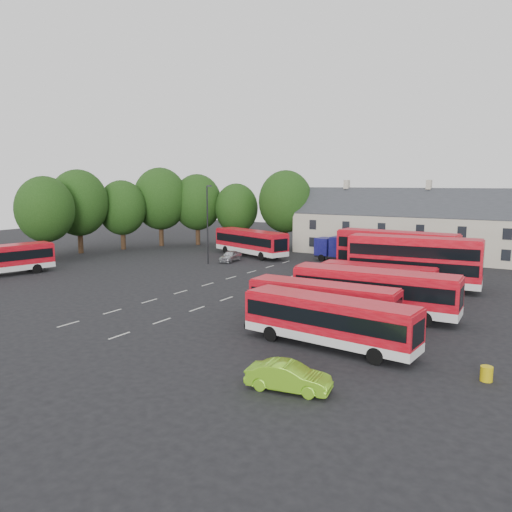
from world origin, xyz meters
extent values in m
plane|color=black|center=(0.00, 0.00, 0.00)|extent=(140.00, 140.00, 0.00)
cube|color=beige|center=(0.00, -14.00, 0.01)|extent=(0.15, 1.80, 0.01)
cube|color=beige|center=(0.00, -10.00, 0.01)|extent=(0.15, 1.80, 0.01)
cube|color=beige|center=(0.00, -6.00, 0.01)|extent=(0.15, 1.80, 0.01)
cube|color=beige|center=(0.00, -2.00, 0.01)|extent=(0.15, 1.80, 0.01)
cube|color=beige|center=(0.00, 2.00, 0.01)|extent=(0.15, 1.80, 0.01)
cube|color=beige|center=(0.00, 6.00, 0.01)|extent=(0.15, 1.80, 0.01)
cube|color=beige|center=(0.00, 10.00, 0.01)|extent=(0.15, 1.80, 0.01)
cube|color=beige|center=(0.00, 14.00, 0.01)|extent=(0.15, 1.80, 0.01)
cube|color=beige|center=(0.00, 18.00, 0.01)|extent=(0.15, 1.80, 0.01)
cube|color=beige|center=(5.00, -14.00, 0.01)|extent=(0.15, 1.80, 0.01)
cube|color=beige|center=(5.00, -10.00, 0.01)|extent=(0.15, 1.80, 0.01)
cube|color=beige|center=(5.00, -6.00, 0.01)|extent=(0.15, 1.80, 0.01)
cube|color=beige|center=(5.00, -2.00, 0.01)|extent=(0.15, 1.80, 0.01)
cube|color=beige|center=(5.00, 2.00, 0.01)|extent=(0.15, 1.80, 0.01)
cube|color=beige|center=(5.00, 6.00, 0.01)|extent=(0.15, 1.80, 0.01)
cube|color=beige|center=(5.00, 10.00, 0.01)|extent=(0.15, 1.80, 0.01)
cube|color=beige|center=(5.00, 14.00, 0.01)|extent=(0.15, 1.80, 0.01)
cube|color=beige|center=(5.00, 18.00, 0.01)|extent=(0.15, 1.80, 0.01)
cylinder|color=black|center=(-27.00, 4.00, 1.92)|extent=(0.70, 0.70, 3.85)
ellipsoid|color=#18360E|center=(-27.00, 4.00, 6.39)|extent=(7.26, 7.26, 8.35)
cylinder|color=black|center=(-28.00, 10.00, 2.10)|extent=(0.70, 0.70, 4.20)
ellipsoid|color=#18360E|center=(-28.00, 10.00, 6.97)|extent=(7.92, 7.92, 9.11)
cylinder|color=black|center=(-26.00, 16.00, 1.84)|extent=(0.70, 0.70, 3.67)
ellipsoid|color=#18360E|center=(-26.00, 16.00, 6.10)|extent=(6.93, 6.93, 7.97)
cylinder|color=black|center=(-24.00, 22.00, 2.19)|extent=(0.70, 0.70, 4.38)
ellipsoid|color=#18360E|center=(-24.00, 22.00, 7.26)|extent=(8.25, 8.25, 9.49)
cylinder|color=black|center=(-20.00, 26.00, 2.01)|extent=(0.70, 0.70, 4.02)
ellipsoid|color=#18360E|center=(-20.00, 26.00, 6.68)|extent=(7.59, 7.59, 8.73)
cylinder|color=black|center=(-14.00, 28.00, 1.75)|extent=(0.70, 0.70, 3.50)
ellipsoid|color=#18360E|center=(-14.00, 28.00, 5.81)|extent=(6.60, 6.60, 7.59)
cylinder|color=black|center=(-6.00, 29.00, 2.10)|extent=(0.70, 0.70, 4.20)
ellipsoid|color=#18360E|center=(-6.00, 29.00, 6.97)|extent=(7.92, 7.92, 9.11)
cube|color=beige|center=(14.00, 30.00, 2.75)|extent=(35.00, 7.00, 5.50)
cube|color=#2D3035|center=(14.00, 30.00, 5.50)|extent=(35.70, 7.13, 7.13)
cube|color=beige|center=(3.00, 30.00, 9.46)|extent=(0.60, 0.90, 1.20)
cube|color=beige|center=(14.00, 30.00, 9.46)|extent=(0.60, 0.90, 1.20)
cube|color=silver|center=(17.35, -9.07, 0.75)|extent=(10.81, 3.28, 0.53)
cube|color=#B70B19|center=(17.35, -9.07, 1.96)|extent=(10.81, 3.28, 1.89)
cube|color=black|center=(17.35, -9.07, 2.01)|extent=(10.39, 3.30, 0.92)
cube|color=#B70B19|center=(17.35, -9.07, 2.95)|extent=(10.59, 3.16, 0.12)
cylinder|color=black|center=(13.86, -9.88, 0.48)|extent=(0.99, 0.35, 0.97)
cylinder|color=black|center=(20.83, -8.26, 0.48)|extent=(0.99, 0.35, 0.97)
cube|color=silver|center=(15.08, -4.92, 0.73)|extent=(10.41, 2.58, 0.52)
cube|color=#B70B19|center=(15.08, -4.92, 1.91)|extent=(10.41, 2.58, 1.84)
cube|color=black|center=(15.08, -4.92, 1.95)|extent=(9.99, 2.62, 0.89)
cube|color=#B70B19|center=(15.08, -4.92, 2.87)|extent=(10.20, 2.48, 0.11)
cylinder|color=black|center=(11.79, -6.05, 0.47)|extent=(0.95, 0.28, 0.94)
cylinder|color=black|center=(18.37, -3.78, 0.47)|extent=(0.95, 0.28, 0.94)
cube|color=silver|center=(17.34, -0.68, 0.84)|extent=(12.04, 3.21, 0.60)
cube|color=#B70B19|center=(17.34, -0.68, 2.20)|extent=(12.04, 3.21, 2.12)
cube|color=black|center=(17.34, -0.68, 2.25)|extent=(11.57, 3.25, 1.03)
cube|color=#B70B19|center=(17.34, -0.68, 3.31)|extent=(11.80, 3.09, 0.13)
cylinder|color=black|center=(13.58, -2.06, 0.54)|extent=(1.10, 0.35, 1.09)
cylinder|color=black|center=(21.11, 0.71, 0.54)|extent=(1.10, 0.35, 1.09)
cube|color=silver|center=(14.57, 2.87, 0.70)|extent=(10.11, 3.14, 0.50)
cube|color=#B70B19|center=(14.57, 2.87, 1.83)|extent=(10.11, 3.14, 1.76)
cube|color=black|center=(14.57, 2.87, 1.88)|extent=(9.72, 3.16, 0.86)
cube|color=#B70B19|center=(14.57, 2.87, 2.76)|extent=(9.90, 3.04, 0.11)
cylinder|color=black|center=(11.49, 1.57, 0.45)|extent=(0.92, 0.33, 0.90)
cylinder|color=black|center=(17.65, 4.17, 0.45)|extent=(0.92, 0.33, 0.90)
cube|color=silver|center=(15.51, 5.68, 0.68)|extent=(9.81, 2.82, 0.48)
cube|color=#B70B19|center=(15.51, 5.68, 1.78)|extent=(9.81, 2.82, 1.72)
cube|color=black|center=(15.51, 5.68, 1.83)|extent=(9.43, 2.85, 0.84)
cube|color=#B70B19|center=(15.51, 5.68, 2.69)|extent=(9.61, 2.72, 0.11)
cylinder|color=black|center=(12.48, 4.49, 0.44)|extent=(0.90, 0.30, 0.88)
cylinder|color=black|center=(18.54, 6.87, 0.44)|extent=(0.90, 0.30, 0.88)
cube|color=silver|center=(17.32, 10.45, 0.83)|extent=(11.93, 3.71, 0.59)
cube|color=#B70B19|center=(17.32, 10.45, 2.91)|extent=(11.93, 3.71, 3.57)
cube|color=black|center=(17.32, 10.45, 2.21)|extent=(11.47, 3.74, 1.01)
cube|color=#B70B19|center=(17.32, 10.45, 4.75)|extent=(11.68, 3.59, 0.13)
cylinder|color=black|center=(13.68, 8.91, 0.53)|extent=(1.09, 0.39, 1.07)
cylinder|color=black|center=(20.95, 11.99, 0.53)|extent=(1.09, 0.39, 1.07)
cube|color=black|center=(17.32, 10.45, 3.60)|extent=(11.47, 3.74, 1.01)
cube|color=silver|center=(14.69, 14.01, 0.84)|extent=(12.03, 3.41, 0.59)
cube|color=#B70B19|center=(14.69, 14.01, 2.95)|extent=(12.03, 3.41, 3.62)
cube|color=black|center=(14.69, 14.01, 2.24)|extent=(11.56, 3.45, 1.03)
cube|color=#B70B19|center=(14.69, 14.01, 4.81)|extent=(11.79, 3.29, 0.13)
cylinder|color=black|center=(10.81, 13.02, 0.54)|extent=(1.10, 0.37, 1.08)
cylinder|color=black|center=(18.56, 15.00, 0.54)|extent=(1.10, 0.37, 1.08)
cube|color=black|center=(14.69, 14.01, 3.65)|extent=(11.56, 3.45, 1.03)
cylinder|color=black|center=(-21.60, -2.41, 0.51)|extent=(0.50, 1.06, 1.03)
cube|color=silver|center=(-6.36, 19.90, 0.86)|extent=(12.41, 6.75, 0.61)
cube|color=#B70B19|center=(-6.36, 19.90, 2.24)|extent=(12.41, 6.75, 2.16)
cube|color=black|center=(-6.36, 19.90, 2.30)|extent=(11.97, 6.65, 1.05)
cube|color=#B70B19|center=(-6.36, 19.90, 3.38)|extent=(12.14, 6.56, 0.13)
cylinder|color=black|center=(-10.46, 20.05, 0.55)|extent=(1.15, 0.67, 1.11)
cylinder|color=black|center=(-2.27, 19.75, 0.55)|extent=(1.15, 0.67, 1.11)
cube|color=black|center=(6.19, 21.46, 0.58)|extent=(7.31, 2.55, 0.27)
cube|color=#0F0E54|center=(3.51, 21.71, 1.79)|extent=(1.99, 2.39, 2.15)
cube|color=black|center=(2.66, 21.78, 2.11)|extent=(0.26, 1.90, 1.07)
cube|color=#0F0E54|center=(7.21, 21.37, 1.93)|extent=(5.29, 2.70, 2.42)
cylinder|color=black|center=(3.60, 20.68, 0.45)|extent=(0.91, 0.33, 0.90)
cylinder|color=black|center=(8.99, 22.22, 0.45)|extent=(0.91, 0.33, 0.90)
imported|color=#B1B3B9|center=(-6.09, 14.75, 0.68)|extent=(2.09, 4.14, 1.35)
imported|color=#79C51E|center=(18.23, -15.83, 0.67)|extent=(4.22, 2.08, 1.33)
cylinder|color=gold|center=(26.07, -9.72, 0.37)|extent=(0.60, 0.60, 0.75)
cylinder|color=black|center=(-7.30, 11.76, 4.66)|extent=(0.17, 0.17, 9.33)
cube|color=black|center=(-7.05, 11.87, 9.33)|extent=(0.61, 0.44, 0.17)
camera|label=1|loc=(28.65, -35.75, 9.75)|focal=35.00mm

